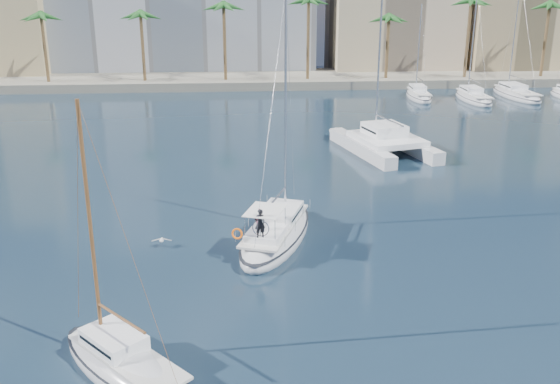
{
  "coord_description": "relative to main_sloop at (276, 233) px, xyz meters",
  "views": [
    {
      "loc": [
        -3.9,
        -31.47,
        14.48
      ],
      "look_at": [
        -1.4,
        1.5,
        3.22
      ],
      "focal_mm": 40.0,
      "sensor_mm": 36.0,
      "label": 1
    }
  ],
  "objects": [
    {
      "name": "ground",
      "position": [
        1.59,
        -2.08,
        -0.49
      ],
      "size": [
        160.0,
        160.0,
        0.0
      ],
      "primitive_type": "plane",
      "color": "black",
      "rests_on": "ground"
    },
    {
      "name": "seagull",
      "position": [
        -6.56,
        -0.45,
        -0.03
      ],
      "size": [
        1.15,
        0.49,
        0.21
      ],
      "color": "silver",
      "rests_on": "ground"
    },
    {
      "name": "main_sloop",
      "position": [
        0.0,
        0.0,
        0.0
      ],
      "size": [
        6.3,
        10.39,
        14.72
      ],
      "rotation": [
        0.0,
        0.0,
        -0.34
      ],
      "color": "silver",
      "rests_on": "ground"
    },
    {
      "name": "catamaran",
      "position": [
        10.96,
        19.19,
        0.64
      ],
      "size": [
        8.16,
        12.22,
        16.42
      ],
      "rotation": [
        0.0,
        0.0,
        0.25
      ],
      "color": "silver",
      "rests_on": "ground"
    },
    {
      "name": "small_sloop",
      "position": [
        -6.69,
        -12.65,
        -0.07
      ],
      "size": [
        7.04,
        7.42,
        11.19
      ],
      "rotation": [
        0.0,
        0.0,
        0.74
      ],
      "color": "silver",
      "rests_on": "ground"
    },
    {
      "name": "palm_left",
      "position": [
        -32.41,
        54.92,
        9.79
      ],
      "size": [
        3.6,
        3.6,
        12.3
      ],
      "color": "brown",
      "rests_on": "ground"
    },
    {
      "name": "palm_right",
      "position": [
        35.59,
        54.92,
        9.79
      ],
      "size": [
        3.6,
        3.6,
        12.3
      ],
      "color": "brown",
      "rests_on": "ground"
    },
    {
      "name": "moored_yacht_b",
      "position": [
        28.09,
        42.92,
        -0.49
      ],
      "size": [
        3.32,
        10.83,
        13.72
      ],
      "primitive_type": null,
      "rotation": [
        0.0,
        0.0,
        -0.02
      ],
      "color": "silver",
      "rests_on": "ground"
    },
    {
      "name": "building_beige",
      "position": [
        23.59,
        67.92,
        9.51
      ],
      "size": [
        20.0,
        14.0,
        20.0
      ],
      "primitive_type": "cube",
      "color": "#C7AE8F",
      "rests_on": "ground"
    },
    {
      "name": "moored_yacht_c",
      "position": [
        34.59,
        44.92,
        -0.49
      ],
      "size": [
        3.98,
        12.33,
        15.54
      ],
      "primitive_type": null,
      "rotation": [
        0.0,
        0.0,
        0.03
      ],
      "color": "silver",
      "rests_on": "ground"
    },
    {
      "name": "quay",
      "position": [
        1.59,
        58.92,
        0.11
      ],
      "size": [
        120.0,
        14.0,
        1.2
      ],
      "primitive_type": "cube",
      "color": "gray",
      "rests_on": "ground"
    },
    {
      "name": "palm_centre",
      "position": [
        1.59,
        54.92,
        9.79
      ],
      "size": [
        3.6,
        3.6,
        12.3
      ],
      "color": "brown",
      "rests_on": "ground"
    },
    {
      "name": "moored_yacht_a",
      "position": [
        21.59,
        44.92,
        -0.49
      ],
      "size": [
        3.37,
        9.52,
        11.9
      ],
      "primitive_type": null,
      "rotation": [
        0.0,
        0.0,
        -0.07
      ],
      "color": "silver",
      "rests_on": "ground"
    },
    {
      "name": "building_tan_right",
      "position": [
        43.59,
        65.92,
        8.51
      ],
      "size": [
        18.0,
        12.0,
        18.0
      ],
      "primitive_type": "cube",
      "color": "tan",
      "rests_on": "ground"
    }
  ]
}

